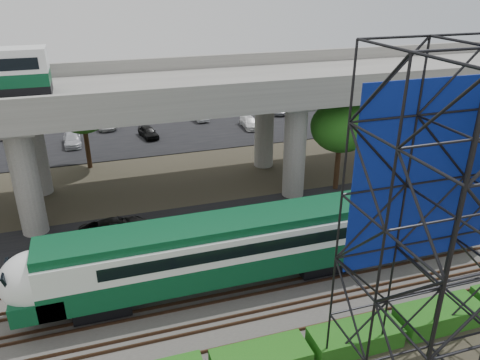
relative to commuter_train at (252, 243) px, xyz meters
name	(u,v)px	position (x,y,z in m)	size (l,w,h in m)	color
ground	(216,315)	(-2.76, -2.00, -2.88)	(140.00, 140.00, 0.00)	#474233
ballast_bed	(207,291)	(-2.76, 0.00, -2.78)	(90.00, 12.00, 0.20)	slate
service_road	(179,224)	(-2.76, 8.50, -2.84)	(90.00, 5.00, 0.08)	black
parking_lot	(141,130)	(-2.76, 32.00, -2.84)	(90.00, 18.00, 0.08)	black
harbor_water	(124,89)	(-2.76, 54.00, -2.87)	(140.00, 40.00, 0.03)	#476975
rail_tracks	(207,289)	(-2.76, 0.00, -2.60)	(90.00, 9.52, 0.16)	#472D1E
commuter_train	(252,243)	(0.00, 0.00, 0.00)	(29.30, 3.06, 4.30)	black
overpass	(147,99)	(-3.76, 14.00, 5.33)	(80.00, 12.00, 12.40)	#9E9B93
hedge_strip	(261,360)	(-1.75, -6.30, -2.32)	(34.60, 1.80, 1.20)	#185E15
trees	(102,136)	(-7.43, 14.17, 2.69)	(40.94, 16.94, 7.69)	#382314
suv	(115,228)	(-7.37, 8.03, -2.14)	(2.21, 4.79, 1.33)	black
parked_cars	(158,124)	(-0.74, 31.65, -2.18)	(39.36, 9.64, 1.32)	silver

